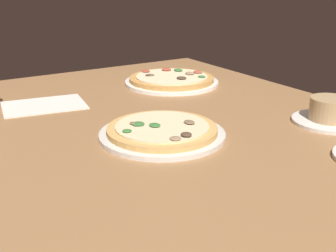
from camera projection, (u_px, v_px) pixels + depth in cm
name	position (u px, v px, depth cm)	size (l,w,h in cm)	color
dining_table	(172.00, 152.00, 91.24)	(150.00, 110.00, 4.00)	#996B42
pizza_main	(164.00, 131.00, 93.60)	(27.02, 27.02, 3.34)	silver
pizza_side	(172.00, 80.00, 136.94)	(29.10, 29.10, 3.37)	white
ramekin_on_saucer	(330.00, 113.00, 101.54)	(16.95, 16.95, 5.98)	silver
paper_menu	(44.00, 105.00, 115.07)	(14.89, 20.81, 0.30)	silver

